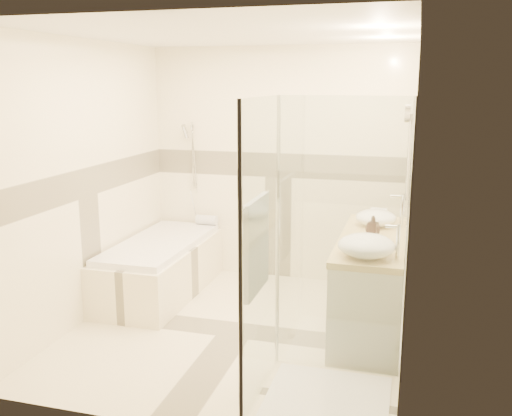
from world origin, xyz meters
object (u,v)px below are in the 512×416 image
(vanity, at_px, (372,285))
(vessel_sink_far, at_px, (366,246))
(amenity_bottle_a, at_px, (373,226))
(vessel_sink_near, at_px, (376,218))
(amenity_bottle_b, at_px, (373,226))
(bathtub, at_px, (161,264))
(shower_enclosure, at_px, (313,333))

(vanity, bearing_deg, vessel_sink_far, -91.96)
(vanity, xyz_separation_m, vessel_sink_far, (-0.02, -0.58, 0.51))
(vanity, height_order, amenity_bottle_a, amenity_bottle_a)
(vessel_sink_near, relative_size, amenity_bottle_b, 2.21)
(vanity, height_order, vessel_sink_far, vessel_sink_far)
(amenity_bottle_a, bearing_deg, bathtub, 170.98)
(vessel_sink_near, bearing_deg, amenity_bottle_a, -90.00)
(shower_enclosure, height_order, amenity_bottle_b, shower_enclosure)
(shower_enclosure, bearing_deg, amenity_bottle_a, 77.99)
(vessel_sink_far, bearing_deg, vessel_sink_near, 90.00)
(vessel_sink_far, bearing_deg, amenity_bottle_b, 90.00)
(shower_enclosure, distance_m, amenity_bottle_a, 1.38)
(bathtub, xyz_separation_m, vessel_sink_near, (2.13, 0.05, 0.62))
(shower_enclosure, xyz_separation_m, amenity_bottle_a, (0.27, 1.28, 0.43))
(bathtub, xyz_separation_m, amenity_bottle_a, (2.13, -0.34, 0.63))
(shower_enclosure, relative_size, vessel_sink_near, 5.59)
(vanity, height_order, amenity_bottle_b, amenity_bottle_b)
(vanity, bearing_deg, shower_enclosure, -102.97)
(amenity_bottle_a, relative_size, amenity_bottle_b, 1.08)
(shower_enclosure, bearing_deg, amenity_bottle_b, 78.34)
(shower_enclosure, bearing_deg, vessel_sink_near, 80.74)
(vessel_sink_far, relative_size, amenity_bottle_b, 2.59)
(vessel_sink_near, distance_m, amenity_bottle_b, 0.35)
(shower_enclosure, xyz_separation_m, vessel_sink_near, (0.27, 1.67, 0.42))
(vessel_sink_near, distance_m, vessel_sink_far, 0.99)
(vessel_sink_near, bearing_deg, vessel_sink_far, -90.00)
(vanity, height_order, vessel_sink_near, vessel_sink_near)
(bathtub, relative_size, vanity, 1.05)
(vanity, distance_m, vessel_sink_far, 0.78)
(amenity_bottle_a, distance_m, amenity_bottle_b, 0.04)
(vessel_sink_near, height_order, amenity_bottle_b, amenity_bottle_b)
(shower_enclosure, height_order, amenity_bottle_a, shower_enclosure)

